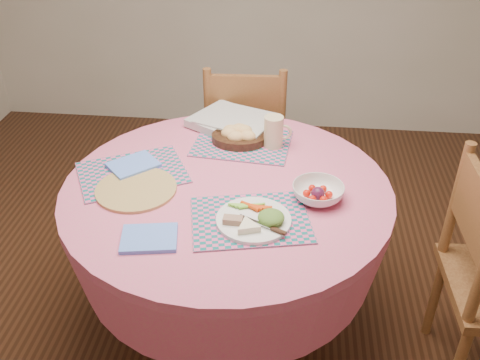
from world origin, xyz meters
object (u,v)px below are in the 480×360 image
object	(u,v)px
dinner_plate	(256,219)
fruit_bowl	(318,193)
dining_table	(227,227)
wicker_trivet	(136,189)
bread_bowl	(238,135)
latte_mug	(274,132)
chair_back	(246,141)

from	to	relation	value
dinner_plate	fruit_bowl	distance (m)	0.27
dining_table	wicker_trivet	distance (m)	0.39
fruit_bowl	wicker_trivet	bearing A→B (deg)	-178.88
bread_bowl	latte_mug	world-z (taller)	latte_mug
bread_bowl	latte_mug	xyz separation A→B (m)	(0.15, -0.02, 0.03)
latte_mug	dinner_plate	bearing A→B (deg)	-93.45
dinner_plate	bread_bowl	world-z (taller)	bread_bowl
wicker_trivet	dinner_plate	xyz separation A→B (m)	(0.46, -0.16, 0.02)
dining_table	fruit_bowl	size ratio (longest dim) A/B	5.22
latte_mug	fruit_bowl	world-z (taller)	latte_mug
wicker_trivet	latte_mug	size ratio (longest dim) A/B	2.25
dinner_plate	latte_mug	xyz separation A→B (m)	(0.03, 0.54, 0.05)
dinner_plate	dining_table	bearing A→B (deg)	119.72
bread_bowl	fruit_bowl	xyz separation A→B (m)	(0.33, -0.39, -0.01)
fruit_bowl	chair_back	bearing A→B (deg)	111.37
latte_mug	wicker_trivet	bearing A→B (deg)	-142.13
dining_table	latte_mug	xyz separation A→B (m)	(0.16, 0.32, 0.27)
bread_bowl	fruit_bowl	bearing A→B (deg)	-49.56
dining_table	dinner_plate	xyz separation A→B (m)	(0.13, -0.22, 0.22)
chair_back	fruit_bowl	xyz separation A→B (m)	(0.34, -0.88, 0.29)
latte_mug	fruit_bowl	bearing A→B (deg)	-64.16
wicker_trivet	bread_bowl	bearing A→B (deg)	49.78
dinner_plate	wicker_trivet	bearing A→B (deg)	161.02
bread_bowl	wicker_trivet	bearing A→B (deg)	-130.22
dining_table	bread_bowl	xyz separation A→B (m)	(0.01, 0.33, 0.23)
chair_back	fruit_bowl	world-z (taller)	chair_back
chair_back	bread_bowl	distance (m)	0.57
dinner_plate	fruit_bowl	bearing A→B (deg)	38.96
dining_table	latte_mug	distance (m)	0.44
dining_table	fruit_bowl	xyz separation A→B (m)	(0.34, -0.05, 0.22)
bread_bowl	latte_mug	bearing A→B (deg)	-7.17
dining_table	wicker_trivet	size ratio (longest dim) A/B	4.13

